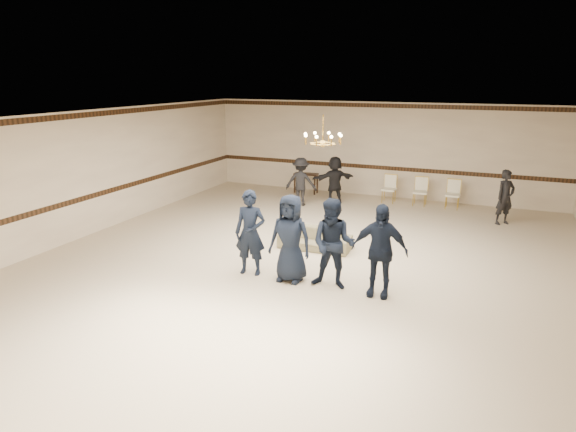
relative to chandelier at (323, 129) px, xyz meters
name	(u,v)px	position (x,y,z in m)	size (l,w,h in m)	color
room	(307,194)	(0.00, -1.00, -1.28)	(12.01, 14.01, 3.21)	beige
chair_rail	(379,167)	(0.00, 5.99, -1.88)	(12.00, 0.02, 0.14)	#392111
crown_molding	(382,106)	(0.00, 5.99, 0.21)	(12.00, 0.02, 0.14)	#392111
chandelier	(323,129)	(0.00, 0.00, 0.00)	(0.94, 0.94, 0.89)	#BB913C
boy_a	(250,233)	(-0.88, -1.93, -1.98)	(0.65, 0.43, 1.79)	black
boy_b	(290,238)	(0.02, -1.93, -1.98)	(0.88, 0.57, 1.79)	black
boy_c	(333,244)	(0.92, -1.93, -1.98)	(0.87, 0.68, 1.79)	black
boy_d	(379,250)	(1.82, -1.93, -1.98)	(1.05, 0.44, 1.79)	black
settee	(315,239)	(-0.17, 0.04, -2.62)	(1.72, 0.67, 0.50)	#746B4D
adult_left	(301,182)	(-1.98, 3.73, -2.10)	(1.00, 0.57, 1.55)	black
adult_mid	(335,180)	(-1.08, 4.43, -2.10)	(1.43, 0.46, 1.55)	black
adult_right	(505,197)	(4.02, 4.03, -2.10)	(0.56, 0.37, 1.55)	black
banquet_chair_left	(389,189)	(0.55, 5.21, -2.43)	(0.43, 0.43, 0.90)	#F4EECD
banquet_chair_mid	(420,192)	(1.55, 5.21, -2.43)	(0.43, 0.43, 0.90)	#F4EECD
banquet_chair_right	(453,195)	(2.55, 5.21, -2.43)	(0.43, 0.43, 0.90)	#F4EECD
console_table	(306,183)	(-2.45, 5.41, -2.52)	(0.85, 0.36, 0.71)	black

